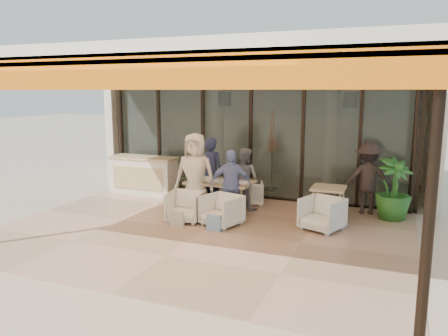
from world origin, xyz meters
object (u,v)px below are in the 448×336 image
(chair_far_right, at_px, (251,192))
(chair_near_left, at_px, (185,205))
(side_table, at_px, (328,192))
(diner_grey, at_px, (244,179))
(dining_table, at_px, (220,183))
(potted_palm, at_px, (393,189))
(side_chair, at_px, (322,212))
(host_counter, at_px, (144,175))
(diner_navy, at_px, (211,172))
(standing_woman, at_px, (368,179))
(diner_cream, at_px, (195,175))
(diner_periwinkle, at_px, (230,185))
(chair_near_right, at_px, (222,209))
(chair_far_left, at_px, (219,189))

(chair_far_right, relative_size, chair_near_left, 0.86)
(side_table, bearing_deg, diner_grey, 175.00)
(dining_table, height_order, potted_palm, potted_palm)
(side_table, bearing_deg, side_chair, -90.00)
(diner_grey, bearing_deg, chair_near_left, 73.96)
(host_counter, distance_m, diner_navy, 2.25)
(standing_woman, distance_m, potted_palm, 0.62)
(diner_cream, xyz_separation_m, side_chair, (2.83, -0.02, -0.56))
(diner_grey, xyz_separation_m, side_table, (1.99, -0.17, -0.11))
(diner_periwinkle, height_order, side_chair, diner_periwinkle)
(dining_table, bearing_deg, chair_near_right, -65.89)
(chair_near_left, distance_m, standing_woman, 4.14)
(chair_far_left, relative_size, standing_woman, 0.39)
(side_table, distance_m, potted_palm, 1.41)
(diner_periwinkle, height_order, side_table, diner_periwinkle)
(chair_far_left, relative_size, chair_near_right, 0.88)
(diner_grey, height_order, side_chair, diner_grey)
(potted_palm, bearing_deg, dining_table, -167.29)
(chair_near_right, bearing_deg, diner_cream, 167.11)
(chair_far_right, relative_size, chair_near_right, 0.85)
(diner_navy, relative_size, diner_grey, 1.14)
(side_table, height_order, side_chair, side_chair)
(chair_near_right, relative_size, diner_periwinkle, 0.47)
(diner_periwinkle, height_order, standing_woman, standing_woman)
(diner_grey, bearing_deg, side_chair, 170.00)
(host_counter, relative_size, diner_navy, 1.09)
(chair_far_left, bearing_deg, standing_woman, -157.87)
(chair_far_right, bearing_deg, diner_navy, 10.69)
(host_counter, relative_size, side_chair, 2.45)
(chair_far_right, height_order, side_table, side_table)
(chair_far_left, bearing_deg, diner_periwinkle, 140.66)
(chair_near_right, xyz_separation_m, diner_navy, (-0.84, 1.40, 0.48))
(host_counter, relative_size, chair_far_left, 2.89)
(host_counter, height_order, dining_table, host_counter)
(chair_far_left, bearing_deg, dining_table, 133.29)
(chair_far_right, distance_m, potted_palm, 3.30)
(dining_table, xyz_separation_m, chair_near_right, (0.43, -0.96, -0.32))
(diner_grey, xyz_separation_m, standing_woman, (2.73, 0.65, 0.08))
(chair_near_left, height_order, side_chair, side_chair)
(chair_near_left, bearing_deg, diner_navy, 84.04)
(host_counter, xyz_separation_m, dining_table, (2.60, -0.88, 0.15))
(diner_cream, distance_m, diner_periwinkle, 0.86)
(dining_table, bearing_deg, host_counter, 161.37)
(diner_grey, bearing_deg, potted_palm, -158.24)
(chair_far_right, height_order, chair_near_right, chair_near_right)
(diner_periwinkle, bearing_deg, side_chair, -17.03)
(standing_woman, bearing_deg, potted_palm, 144.41)
(diner_cream, relative_size, side_table, 2.51)
(diner_cream, bearing_deg, diner_periwinkle, -6.13)
(diner_cream, xyz_separation_m, diner_periwinkle, (0.84, -0.00, -0.16))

